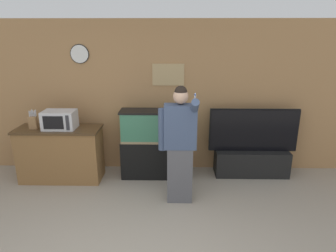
# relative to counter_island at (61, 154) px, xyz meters

# --- Properties ---
(wall_back_paneled) EXTENTS (10.00, 0.08, 2.60)m
(wall_back_paneled) POSITION_rel_counter_island_xyz_m (1.42, 0.53, 0.85)
(wall_back_paneled) COLOR #A87A4C
(wall_back_paneled) RESTS_ON ground_plane
(counter_island) EXTENTS (1.36, 0.54, 0.90)m
(counter_island) POSITION_rel_counter_island_xyz_m (0.00, 0.00, 0.00)
(counter_island) COLOR brown
(counter_island) RESTS_ON ground_plane
(microwave) EXTENTS (0.51, 0.34, 0.30)m
(microwave) POSITION_rel_counter_island_xyz_m (0.05, -0.02, 0.60)
(microwave) COLOR silver
(microwave) RESTS_ON counter_island
(knife_block) EXTENTS (0.13, 0.08, 0.31)m
(knife_block) POSITION_rel_counter_island_xyz_m (-0.37, -0.04, 0.56)
(knife_block) COLOR olive
(knife_block) RESTS_ON counter_island
(aquarium_on_stand) EXTENTS (1.12, 0.38, 1.17)m
(aquarium_on_stand) POSITION_rel_counter_island_xyz_m (1.55, 0.15, 0.13)
(aquarium_on_stand) COLOR black
(aquarium_on_stand) RESTS_ON ground_plane
(tv_on_stand) EXTENTS (1.50, 0.40, 1.18)m
(tv_on_stand) POSITION_rel_counter_island_xyz_m (3.22, 0.24, -0.10)
(tv_on_stand) COLOR black
(tv_on_stand) RESTS_ON ground_plane
(person_standing) EXTENTS (0.54, 0.41, 1.71)m
(person_standing) POSITION_rel_counter_island_xyz_m (1.96, -0.64, 0.44)
(person_standing) COLOR #515156
(person_standing) RESTS_ON ground_plane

